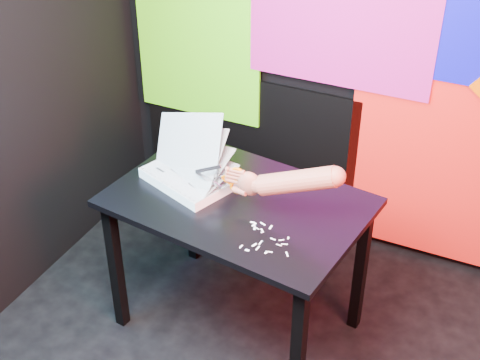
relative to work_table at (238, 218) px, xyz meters
The scene contains 7 objects.
room 0.98m from the work_table, 56.05° to the right, with size 3.01×3.01×2.71m.
backdrop 1.04m from the work_table, 63.47° to the left, with size 2.88×0.05×2.08m.
work_table is the anchor object (origin of this frame).
printout_stack 0.29m from the work_table, behind, with size 0.46×0.40×0.36m.
scissors 0.23m from the work_table, 88.36° to the right, with size 0.23×0.02×0.13m.
hand_forearm 0.38m from the work_table, ahead, with size 0.50×0.11×0.22m.
paper_clippings 0.31m from the work_table, 43.11° to the right, with size 0.23×0.20×0.00m.
Camera 1 is at (0.64, -1.57, 2.43)m, focal length 50.00 mm.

